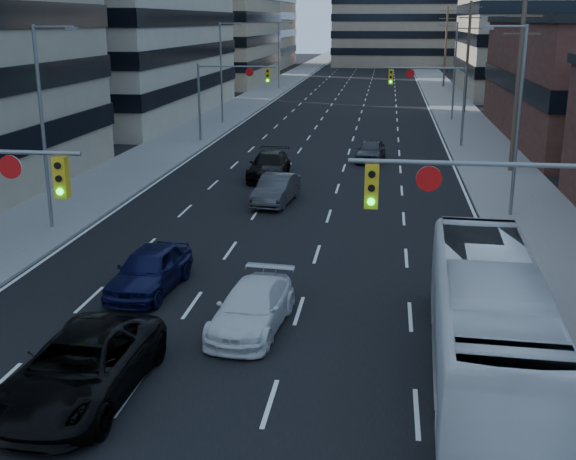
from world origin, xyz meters
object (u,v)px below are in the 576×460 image
(black_pickup, at_px, (81,368))
(white_van, at_px, (252,308))
(sedan_blue, at_px, (150,270))
(transit_bus, at_px, (488,322))

(black_pickup, relative_size, white_van, 1.25)
(sedan_blue, bearing_deg, transit_bus, -20.27)
(black_pickup, xyz_separation_m, transit_bus, (10.16, 2.51, 0.77))
(black_pickup, xyz_separation_m, white_van, (3.46, 4.76, -0.14))
(black_pickup, distance_m, sedan_blue, 7.49)
(white_van, xyz_separation_m, transit_bus, (6.70, -2.25, 0.90))
(transit_bus, relative_size, sedan_blue, 2.45)
(transit_bus, bearing_deg, sedan_blue, 157.86)
(black_pickup, xyz_separation_m, sedan_blue, (-0.67, 7.46, -0.03))
(black_pickup, distance_m, transit_bus, 10.49)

